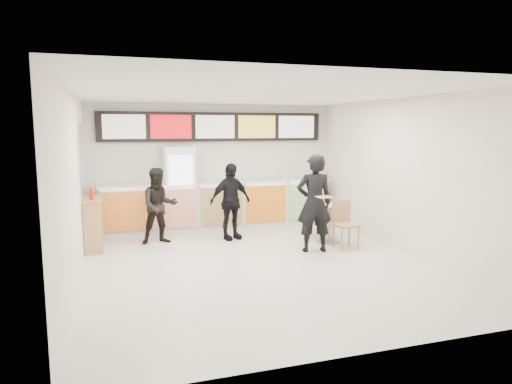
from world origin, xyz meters
name	(u,v)px	position (x,y,z in m)	size (l,w,h in m)	color
floor	(257,264)	(0.00, 0.00, 0.00)	(7.00, 7.00, 0.00)	beige
ceiling	(257,94)	(0.00, 0.00, 3.00)	(7.00, 7.00, 0.00)	white
wall_back	(214,165)	(0.00, 3.50, 1.50)	(6.00, 6.00, 0.00)	silver
wall_left	(74,187)	(-3.00, 0.00, 1.50)	(7.00, 7.00, 0.00)	silver
wall_right	(404,176)	(3.00, 0.00, 1.50)	(7.00, 7.00, 0.00)	silver
service_counter	(219,205)	(0.00, 3.09, 0.57)	(5.56, 0.77, 1.14)	silver
menu_board	(215,127)	(0.00, 3.41, 2.45)	(5.50, 0.14, 0.70)	black
drinks_fridge	(179,189)	(-0.93, 3.11, 1.00)	(0.70, 0.67, 2.00)	white
mirror_panel	(83,161)	(-2.99, 2.45, 1.75)	(0.01, 2.00, 1.50)	#B2B7BF
customer_main	(314,203)	(1.32, 0.48, 0.96)	(0.70, 0.46, 1.92)	black
customer_left	(159,206)	(-1.51, 2.04, 0.80)	(0.78, 0.61, 1.60)	black
customer_mid	(230,201)	(0.00, 1.94, 0.84)	(0.98, 0.41, 1.67)	black
pizza_slice	(325,197)	(1.32, 0.03, 1.16)	(0.36, 0.36, 0.02)	beige
cafe_table	(329,216)	(1.93, 1.04, 0.56)	(0.73, 1.69, 0.96)	#AC7D4F
condiment_ledge	(93,223)	(-2.82, 1.90, 0.54)	(0.38, 0.94, 1.25)	#AC7D4F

